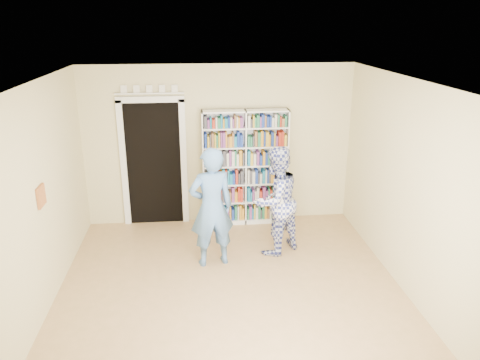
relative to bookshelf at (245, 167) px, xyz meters
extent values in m
plane|color=#A17E4E|center=(-0.43, -2.34, -1.00)|extent=(5.00, 5.00, 0.00)
plane|color=white|center=(-0.43, -2.34, 1.70)|extent=(5.00, 5.00, 0.00)
plane|color=beige|center=(-0.43, 0.16, 0.35)|extent=(4.50, 0.00, 4.50)
plane|color=beige|center=(-2.68, -2.34, 0.35)|extent=(0.00, 5.00, 5.00)
plane|color=beige|center=(1.82, -2.34, 0.35)|extent=(0.00, 5.00, 5.00)
cube|color=white|center=(0.00, 0.00, -0.01)|extent=(1.44, 0.27, 1.97)
cube|color=white|center=(0.00, 0.00, -0.01)|extent=(0.02, 0.27, 1.97)
cube|color=black|center=(-1.53, 0.14, 0.05)|extent=(0.90, 0.03, 2.10)
cube|color=white|center=(-2.03, 0.12, 0.05)|extent=(0.10, 0.06, 2.20)
cube|color=white|center=(-1.03, 0.12, 0.05)|extent=(0.10, 0.06, 2.20)
cube|color=white|center=(-1.53, 0.12, 1.15)|extent=(1.10, 0.06, 0.10)
cube|color=white|center=(-1.53, 0.12, 1.25)|extent=(1.10, 0.08, 0.02)
cube|color=maroon|center=(-2.66, -2.14, 0.40)|extent=(0.03, 0.25, 0.25)
imported|color=#527EB8|center=(-0.63, -1.42, -0.13)|extent=(0.71, 0.54, 1.74)
imported|color=navy|center=(0.32, -1.14, -0.17)|extent=(1.02, 0.97, 1.65)
cube|color=white|center=(0.40, -1.34, -0.02)|extent=(0.19, 0.09, 0.29)
camera|label=1|loc=(-0.84, -7.49, 2.38)|focal=35.00mm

